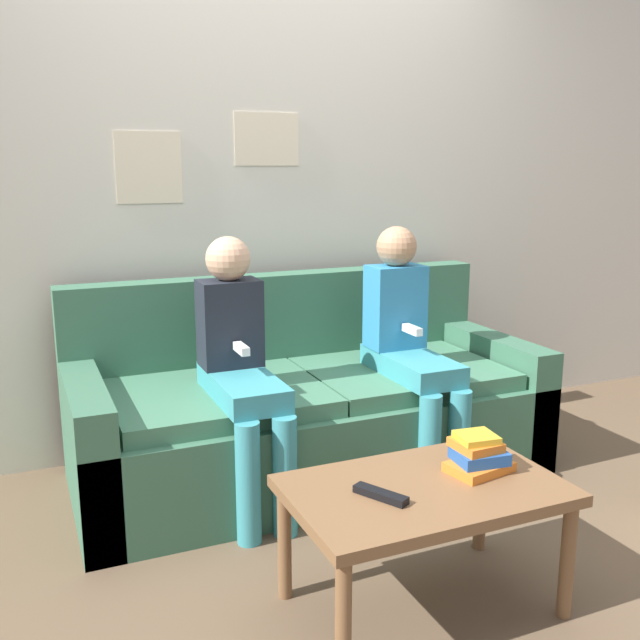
% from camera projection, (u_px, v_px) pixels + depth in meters
% --- Properties ---
extents(ground_plane, '(10.00, 10.00, 0.00)m').
position_uv_depth(ground_plane, '(362.00, 525.00, 2.72)').
color(ground_plane, brown).
extents(wall_back, '(8.00, 0.06, 2.60)m').
position_uv_depth(wall_back, '(265.00, 174.00, 3.39)').
color(wall_back, beige).
rests_on(wall_back, ground_plane).
extents(couch, '(2.01, 0.85, 0.85)m').
position_uv_depth(couch, '(307.00, 411.00, 3.15)').
color(couch, '#38664C').
rests_on(couch, ground_plane).
extents(coffee_table, '(0.82, 0.51, 0.41)m').
position_uv_depth(coffee_table, '(424.00, 500.00, 2.15)').
color(coffee_table, brown).
rests_on(coffee_table, ground_plane).
extents(person_left, '(0.24, 0.58, 1.07)m').
position_uv_depth(person_left, '(240.00, 361.00, 2.76)').
color(person_left, teal).
rests_on(person_left, ground_plane).
extents(person_right, '(0.24, 0.58, 1.09)m').
position_uv_depth(person_right, '(409.00, 341.00, 3.05)').
color(person_right, teal).
rests_on(person_right, ground_plane).
extents(tv_remote, '(0.12, 0.17, 0.02)m').
position_uv_depth(tv_remote, '(381.00, 495.00, 2.05)').
color(tv_remote, black).
rests_on(tv_remote, coffee_table).
extents(book_stack, '(0.21, 0.17, 0.12)m').
position_uv_depth(book_stack, '(478.00, 455.00, 2.22)').
color(book_stack, orange).
rests_on(book_stack, coffee_table).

